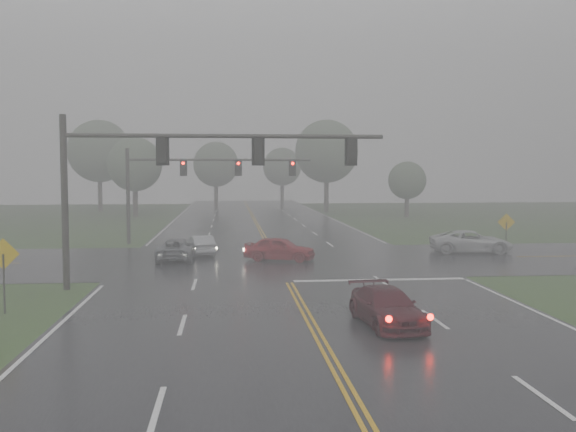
{
  "coord_description": "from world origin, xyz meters",
  "views": [
    {
      "loc": [
        -2.88,
        -16.22,
        5.35
      ],
      "look_at": [
        0.13,
        16.0,
        3.09
      ],
      "focal_mm": 40.0,
      "sensor_mm": 36.0,
      "label": 1
    }
  ],
  "objects": [
    {
      "name": "stop_bar",
      "position": [
        4.5,
        14.4,
        0.0
      ],
      "size": [
        8.5,
        0.5,
        0.01
      ],
      "primitive_type": "cube",
      "color": "silver",
      "rests_on": "ground"
    },
    {
      "name": "sign_diamond_west",
      "position": [
        -11.29,
        8.51,
        1.92
      ],
      "size": [
        1.18,
        0.1,
        2.85
      ],
      "rotation": [
        0.0,
        0.0,
        -0.02
      ],
      "color": "black",
      "rests_on": "ground"
    },
    {
      "name": "tree_nw_a",
      "position": [
        -13.77,
        60.42,
        6.16
      ],
      "size": [
        6.38,
        6.38,
        9.37
      ],
      "color": "#30251F",
      "rests_on": "ground"
    },
    {
      "name": "ground",
      "position": [
        0.0,
        0.0,
        0.0
      ],
      "size": [
        180.0,
        180.0,
        0.0
      ],
      "primitive_type": "plane",
      "color": "#2D471E",
      "rests_on": "ground"
    },
    {
      "name": "sedan_maroon",
      "position": [
        2.57,
        5.29,
        0.0
      ],
      "size": [
        2.22,
        4.56,
        1.28
      ],
      "primitive_type": "imported",
      "rotation": [
        0.0,
        0.0,
        0.1
      ],
      "color": "#3F0B13",
      "rests_on": "ground"
    },
    {
      "name": "tree_nw_b",
      "position": [
        -19.87,
        70.99,
        8.01
      ],
      "size": [
        8.28,
        8.28,
        12.16
      ],
      "color": "#30251F",
      "rests_on": "ground"
    },
    {
      "name": "signal_gantry_far",
      "position": [
        -5.93,
        31.6,
        4.97
      ],
      "size": [
        13.61,
        0.36,
        7.03
      ],
      "color": "black",
      "rests_on": "ground"
    },
    {
      "name": "pickup_white",
      "position": [
        12.94,
        24.19,
        0.0
      ],
      "size": [
        5.54,
        3.07,
        1.47
      ],
      "primitive_type": "imported",
      "rotation": [
        0.0,
        0.0,
        1.45
      ],
      "color": "#B9BBBD",
      "rests_on": "ground"
    },
    {
      "name": "main_road",
      "position": [
        0.0,
        20.0,
        0.0
      ],
      "size": [
        18.0,
        160.0,
        0.02
      ],
      "primitive_type": "cube",
      "color": "black",
      "rests_on": "ground"
    },
    {
      "name": "tree_n_mid",
      "position": [
        -4.65,
        77.82,
        6.34
      ],
      "size": [
        6.56,
        6.56,
        9.64
      ],
      "color": "#30251F",
      "rests_on": "ground"
    },
    {
      "name": "tree_e_near",
      "position": [
        17.96,
        57.12,
        4.27
      ],
      "size": [
        4.43,
        4.43,
        6.51
      ],
      "color": "#30251F",
      "rests_on": "ground"
    },
    {
      "name": "tree_ne_a",
      "position": [
        9.86,
        66.4,
        7.92
      ],
      "size": [
        8.19,
        8.19,
        12.03
      ],
      "color": "#30251F",
      "rests_on": "ground"
    },
    {
      "name": "signal_gantry_near",
      "position": [
        -5.66,
        13.33,
        5.55
      ],
      "size": [
        14.67,
        0.35,
        7.89
      ],
      "color": "black",
      "rests_on": "ground"
    },
    {
      "name": "sign_diamond_east",
      "position": [
        14.89,
        23.26,
        1.79
      ],
      "size": [
        1.09,
        0.27,
        2.65
      ],
      "rotation": [
        0.0,
        0.0,
        -0.21
      ],
      "color": "black",
      "rests_on": "ground"
    },
    {
      "name": "cross_street",
      "position": [
        0.0,
        22.0,
        0.0
      ],
      "size": [
        120.0,
        14.0,
        0.02
      ],
      "primitive_type": "cube",
      "color": "black",
      "rests_on": "ground"
    },
    {
      "name": "car_grey",
      "position": [
        -5.96,
        22.57,
        0.0
      ],
      "size": [
        2.37,
        4.73,
        1.28
      ],
      "primitive_type": "imported",
      "rotation": [
        0.0,
        0.0,
        3.09
      ],
      "color": "slate",
      "rests_on": "ground"
    },
    {
      "name": "sedan_red",
      "position": [
        0.17,
        21.64,
        0.0
      ],
      "size": [
        4.56,
        2.99,
        1.44
      ],
      "primitive_type": "imported",
      "rotation": [
        0.0,
        0.0,
        1.24
      ],
      "color": "maroon",
      "rests_on": "ground"
    },
    {
      "name": "tree_n_far",
      "position": [
        5.97,
        88.96,
        6.07
      ],
      "size": [
        6.29,
        6.29,
        9.23
      ],
      "color": "#30251F",
      "rests_on": "ground"
    },
    {
      "name": "sedan_silver",
      "position": [
        -4.63,
        24.9,
        0.0
      ],
      "size": [
        2.01,
        3.96,
        1.24
      ],
      "primitive_type": "imported",
      "rotation": [
        0.0,
        0.0,
        3.33
      ],
      "color": "#A5A8AC",
      "rests_on": "ground"
    }
  ]
}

